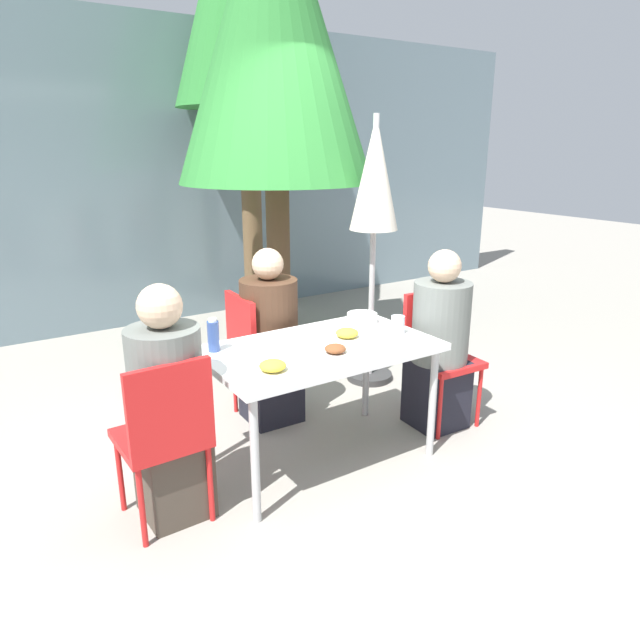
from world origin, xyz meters
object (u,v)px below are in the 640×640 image
closed_umbrella (375,188)px  drinking_cup (398,325)px  chair_left (165,429)px  bottle (213,336)px  person_right (439,346)px  person_far (270,343)px  person_left (169,412)px  chair_right (437,347)px  salad_bowl (362,318)px  tree_behind_right (274,28)px  chair_far (256,347)px

closed_umbrella → drinking_cup: bearing=-119.3°
chair_left → bottle: bearing=38.9°
person_right → person_far: bearing=-34.7°
person_right → closed_umbrella: 1.28m
person_left → chair_right: bearing=0.2°
closed_umbrella → chair_left: bearing=-154.7°
bottle → salad_bowl: (0.99, -0.02, -0.06)m
salad_bowl → drinking_cup: bearing=-81.0°
chair_right → person_left: bearing=4.7°
bottle → tree_behind_right: (1.23, 1.47, 1.85)m
closed_umbrella → salad_bowl: bearing=-132.5°
person_left → salad_bowl: bearing=8.5°
person_far → bottle: bearing=-53.4°
person_right → chair_right: bearing=-122.0°
drinking_cup → tree_behind_right: (0.19, 1.79, 1.88)m
drinking_cup → tree_behind_right: size_ratio=0.03×
chair_left → chair_far: size_ratio=1.00×
closed_umbrella → tree_behind_right: 1.51m
chair_left → bottle: size_ratio=4.69×
closed_umbrella → drinking_cup: size_ratio=18.54×
chair_far → tree_behind_right: (0.76, 1.03, 2.14)m
salad_bowl → person_right: bearing=-30.9°
chair_right → closed_umbrella: bearing=-91.0°
chair_right → person_right: size_ratio=0.74×
person_right → drinking_cup: person_right is taller
chair_left → chair_far: bearing=40.3°
drinking_cup → person_far: bearing=124.9°
chair_far → person_left: bearing=-48.2°
tree_behind_right → person_far: bearing=-122.0°
person_right → person_far: person_right is taller
chair_far → chair_right: bearing=58.7°
bottle → closed_umbrella: bearing=20.3°
person_left → chair_right: (1.84, 0.06, -0.05)m
person_right → salad_bowl: (-0.44, 0.26, 0.20)m
chair_far → person_far: bearing=58.0°
chair_right → chair_far: 1.20m
person_far → bottle: 0.72m
person_left → tree_behind_right: 3.15m
person_left → bottle: person_left is taller
salad_bowl → tree_behind_right: tree_behind_right is taller
chair_far → person_far: (0.08, -0.05, 0.03)m
person_right → salad_bowl: bearing=-28.1°
drinking_cup → person_left: bearing=178.0°
chair_far → tree_behind_right: tree_behind_right is taller
salad_bowl → chair_left: bearing=-166.9°
chair_far → person_far: 0.10m
chair_right → salad_bowl: bearing=-17.7°
person_far → person_left: bearing=-52.8°
bottle → salad_bowl: bottle is taller
closed_umbrella → drinking_cup: (-0.49, -0.88, -0.72)m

